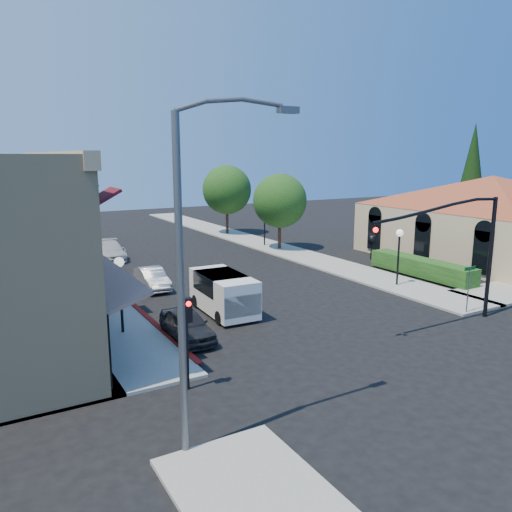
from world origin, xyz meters
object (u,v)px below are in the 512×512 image
street_tree_b (227,190)px  street_name_sign (469,282)px  lamppost_left_near (120,276)px  parked_car_c (111,251)px  secondary_signal (187,326)px  lamppost_right_near (399,243)px  lamppost_right_far (265,216)px  signal_mast_arm (463,240)px  cobra_streetlight (193,263)px  street_tree_a (280,201)px  conifer_far (472,172)px  lamppost_left_far (65,234)px  parked_car_d (108,249)px  parked_car_a (187,325)px  white_van (224,291)px  parked_car_b (152,278)px

street_tree_b → street_name_sign: 29.96m
lamppost_left_near → parked_car_c: size_ratio=0.76×
secondary_signal → lamppost_left_near: 6.63m
lamppost_right_near → lamppost_right_far: same height
parked_car_c → street_name_sign: bearing=-55.1°
secondary_signal → street_name_sign: 15.53m
signal_mast_arm → lamppost_right_near: (2.64, 6.50, -1.35)m
street_tree_b → cobra_streetlight: size_ratio=0.75×
street_name_sign → lamppost_right_near: bearing=80.2°
street_tree_a → parked_car_c: 14.36m
secondary_signal → lamppost_left_near: bearing=94.3°
conifer_far → cobra_streetlight: size_ratio=1.18×
street_tree_a → secondary_signal: 26.64m
conifer_far → parked_car_c: size_ratio=2.34×
lamppost_left_near → lamppost_right_near: (17.00, 0.00, 0.00)m
lamppost_left_near → parked_car_c: lamppost_left_near is taller
lamppost_left_far → parked_car_d: bearing=47.2°
cobra_streetlight → conifer_far: bearing=28.3°
parked_car_a → lamppost_right_near: bearing=9.2°
lamppost_left_far → parked_car_a: 16.30m
secondary_signal → white_van: (4.84, 7.07, -1.14)m
lamppost_left_near → street_tree_a: bearing=39.0°
lamppost_left_near → parked_car_c: bearing=77.7°
secondary_signal → parked_car_b: size_ratio=0.86×
lamppost_right_near → parked_car_d: lamppost_right_near is taller
cobra_streetlight → street_name_sign: bearing=14.2°
street_tree_b → parked_car_b: size_ratio=1.82×
signal_mast_arm → parked_car_b: (-10.66, 13.50, -3.45)m
street_tree_b → parked_car_c: (-13.60, -7.00, -3.86)m
signal_mast_arm → cobra_streetlight: cobra_streetlight is taller
signal_mast_arm → parked_car_a: bearing=159.5°
conifer_far → parked_car_c: conifer_far is taller
street_name_sign → parked_car_d: bearing=117.3°
secondary_signal → street_name_sign: size_ratio=1.33×
conifer_far → white_van: bearing=-163.0°
secondary_signal → cobra_streetlight: cobra_streetlight is taller
street_tree_b → cobra_streetlight: (-17.95, -34.00, 0.72)m
signal_mast_arm → secondary_signal: (-13.86, -0.09, -1.77)m
signal_mast_arm → white_van: size_ratio=1.71×
lamppost_left_far → cobra_streetlight: bearing=-91.5°
signal_mast_arm → parked_car_d: size_ratio=1.68×
parked_car_b → cobra_streetlight: bearing=-101.9°
parked_car_a → parked_car_d: 20.05m
cobra_streetlight → parked_car_b: size_ratio=2.41×
lamppost_right_near → lamppost_right_far: (0.00, 16.00, 0.00)m
lamppost_left_near → lamppost_right_far: (17.00, 16.00, 0.00)m
lamppost_right_near → parked_car_c: lamppost_right_near is taller
street_tree_a → lamppost_left_far: bearing=180.0°
signal_mast_arm → parked_car_d: 26.94m
lamppost_left_near → white_van: 5.58m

